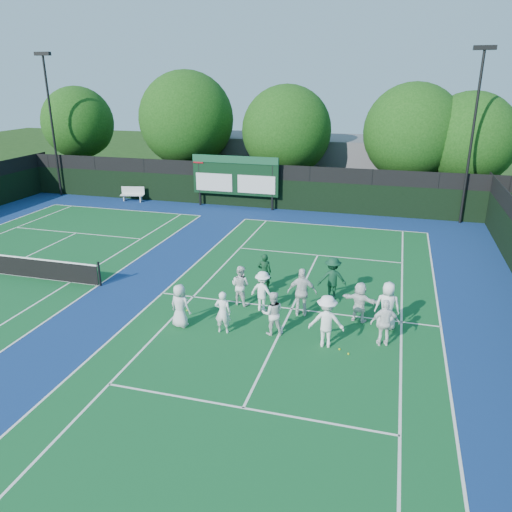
# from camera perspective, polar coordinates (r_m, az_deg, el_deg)

# --- Properties ---
(ground) EXTENTS (120.00, 120.00, 0.00)m
(ground) POSITION_cam_1_polar(r_m,az_deg,el_deg) (18.63, 3.45, -7.36)
(ground) COLOR #17330D
(ground) RESTS_ON ground
(court_apron) EXTENTS (34.00, 32.00, 0.01)m
(court_apron) POSITION_cam_1_polar(r_m,az_deg,el_deg) (21.39, -11.88, -4.03)
(court_apron) COLOR navy
(court_apron) RESTS_ON ground
(near_court) EXTENTS (11.05, 23.85, 0.01)m
(near_court) POSITION_cam_1_polar(r_m,az_deg,el_deg) (19.50, 4.09, -6.03)
(near_court) COLOR #104F23
(near_court) RESTS_ON ground
(back_fence) EXTENTS (34.00, 0.08, 3.00)m
(back_fence) POSITION_cam_1_polar(r_m,az_deg,el_deg) (34.32, -0.56, 7.81)
(back_fence) COLOR black
(back_fence) RESTS_ON ground
(scoreboard) EXTENTS (6.00, 0.21, 3.55)m
(scoreboard) POSITION_cam_1_polar(r_m,az_deg,el_deg) (34.06, -2.41, 9.13)
(scoreboard) COLOR black
(scoreboard) RESTS_ON ground
(clubhouse) EXTENTS (18.00, 6.00, 4.00)m
(clubhouse) POSITION_cam_1_polar(r_m,az_deg,el_deg) (41.10, 8.09, 10.53)
(clubhouse) COLOR #5A5B5F
(clubhouse) RESTS_ON ground
(light_pole_left) EXTENTS (1.20, 0.30, 10.12)m
(light_pole_left) POSITION_cam_1_polar(r_m,az_deg,el_deg) (40.25, -22.49, 15.26)
(light_pole_left) COLOR black
(light_pole_left) RESTS_ON ground
(light_pole_right) EXTENTS (1.20, 0.30, 10.12)m
(light_pole_right) POSITION_cam_1_polar(r_m,az_deg,el_deg) (32.26, 23.74, 14.32)
(light_pole_right) COLOR black
(light_pole_right) RESTS_ON ground
(bench) EXTENTS (1.72, 0.80, 1.05)m
(bench) POSITION_cam_1_polar(r_m,az_deg,el_deg) (37.29, -13.91, 6.96)
(bench) COLOR silver
(bench) RESTS_ON ground
(tree_a) EXTENTS (5.62, 5.62, 7.85)m
(tree_a) POSITION_cam_1_polar(r_m,az_deg,el_deg) (43.66, -19.45, 13.99)
(tree_a) COLOR black
(tree_a) RESTS_ON ground
(tree_b) EXTENTS (7.04, 7.04, 9.03)m
(tree_b) POSITION_cam_1_polar(r_m,az_deg,el_deg) (39.07, -7.68, 14.99)
(tree_b) COLOR black
(tree_b) RESTS_ON ground
(tree_c) EXTENTS (6.38, 6.38, 8.06)m
(tree_c) POSITION_cam_1_polar(r_m,az_deg,el_deg) (36.80, 3.78, 13.86)
(tree_c) COLOR black
(tree_c) RESTS_ON ground
(tree_d) EXTENTS (6.51, 6.51, 8.24)m
(tree_d) POSITION_cam_1_polar(r_m,az_deg,el_deg) (36.00, 17.67, 13.04)
(tree_d) COLOR black
(tree_d) RESTS_ON ground
(tree_e) EXTENTS (6.12, 6.12, 7.70)m
(tree_e) POSITION_cam_1_polar(r_m,az_deg,el_deg) (36.31, 23.36, 11.89)
(tree_e) COLOR black
(tree_e) RESTS_ON ground
(tennis_ball_0) EXTENTS (0.07, 0.07, 0.07)m
(tennis_ball_0) POSITION_cam_1_polar(r_m,az_deg,el_deg) (19.45, -7.88, -6.17)
(tennis_ball_0) COLOR #B1D018
(tennis_ball_0) RESTS_ON ground
(tennis_ball_2) EXTENTS (0.07, 0.07, 0.07)m
(tennis_ball_2) POSITION_cam_1_polar(r_m,az_deg,el_deg) (16.73, 10.52, -10.94)
(tennis_ball_2) COLOR #B1D018
(tennis_ball_2) RESTS_ON ground
(tennis_ball_4) EXTENTS (0.07, 0.07, 0.07)m
(tennis_ball_4) POSITION_cam_1_polar(r_m,az_deg,el_deg) (19.64, 2.01, -5.72)
(tennis_ball_4) COLOR #B1D018
(tennis_ball_4) RESTS_ON ground
(tennis_ball_5) EXTENTS (0.07, 0.07, 0.07)m
(tennis_ball_5) POSITION_cam_1_polar(r_m,az_deg,el_deg) (16.94, 9.52, -10.47)
(tennis_ball_5) COLOR #B1D018
(tennis_ball_5) RESTS_ON ground
(player_front_0) EXTENTS (0.88, 0.68, 1.62)m
(player_front_0) POSITION_cam_1_polar(r_m,az_deg,el_deg) (18.05, -8.68, -5.65)
(player_front_0) COLOR silver
(player_front_0) RESTS_ON ground
(player_front_1) EXTENTS (0.60, 0.41, 1.56)m
(player_front_1) POSITION_cam_1_polar(r_m,az_deg,el_deg) (17.48, -3.81, -6.43)
(player_front_1) COLOR white
(player_front_1) RESTS_ON ground
(player_front_2) EXTENTS (0.93, 0.82, 1.59)m
(player_front_2) POSITION_cam_1_polar(r_m,az_deg,el_deg) (17.34, 1.90, -6.56)
(player_front_2) COLOR white
(player_front_2) RESTS_ON ground
(player_front_3) EXTENTS (1.25, 0.81, 1.83)m
(player_front_3) POSITION_cam_1_polar(r_m,az_deg,el_deg) (16.70, 8.06, -7.40)
(player_front_3) COLOR white
(player_front_3) RESTS_ON ground
(player_front_4) EXTENTS (1.04, 0.64, 1.65)m
(player_front_4) POSITION_cam_1_polar(r_m,az_deg,el_deg) (17.17, 14.52, -7.41)
(player_front_4) COLOR white
(player_front_4) RESTS_ON ground
(player_back_0) EXTENTS (0.92, 0.80, 1.62)m
(player_back_0) POSITION_cam_1_polar(r_m,az_deg,el_deg) (19.54, -1.79, -3.37)
(player_back_0) COLOR silver
(player_back_0) RESTS_ON ground
(player_back_1) EXTENTS (1.17, 0.87, 1.61)m
(player_back_1) POSITION_cam_1_polar(r_m,az_deg,el_deg) (19.01, 0.76, -4.06)
(player_back_1) COLOR white
(player_back_1) RESTS_ON ground
(player_back_2) EXTENTS (1.15, 0.61, 1.87)m
(player_back_2) POSITION_cam_1_polar(r_m,az_deg,el_deg) (18.67, 5.29, -4.16)
(player_back_2) COLOR silver
(player_back_2) RESTS_ON ground
(player_back_3) EXTENTS (1.49, 0.77, 1.53)m
(player_back_3) POSITION_cam_1_polar(r_m,az_deg,el_deg) (18.61, 11.77, -5.17)
(player_back_3) COLOR white
(player_back_3) RESTS_ON ground
(player_back_4) EXTENTS (0.89, 0.60, 1.78)m
(player_back_4) POSITION_cam_1_polar(r_m,az_deg,el_deg) (18.24, 14.78, -5.54)
(player_back_4) COLOR white
(player_back_4) RESTS_ON ground
(coach_left) EXTENTS (0.65, 0.50, 1.60)m
(coach_left) POSITION_cam_1_polar(r_m,az_deg,el_deg) (20.88, 0.96, -1.82)
(coach_left) COLOR #0D321A
(coach_left) RESTS_ON ground
(coach_right) EXTENTS (1.28, 0.93, 1.78)m
(coach_right) POSITION_cam_1_polar(r_m,az_deg,el_deg) (20.18, 8.71, -2.56)
(coach_right) COLOR #0F3822
(coach_right) RESTS_ON ground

